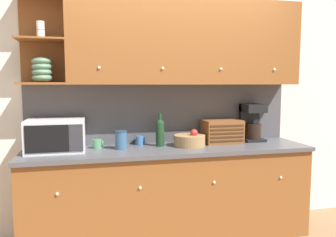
% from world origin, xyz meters
% --- Properties ---
extents(ground_plane, '(24.00, 24.00, 0.00)m').
position_xyz_m(ground_plane, '(0.00, 0.00, 0.00)').
color(ground_plane, '#896647').
extents(wall_back, '(5.15, 0.06, 2.60)m').
position_xyz_m(wall_back, '(0.00, 0.03, 1.30)').
color(wall_back, silver).
rests_on(wall_back, ground_plane).
extents(counter_unit, '(2.77, 0.62, 0.91)m').
position_xyz_m(counter_unit, '(0.00, -0.29, 0.46)').
color(counter_unit, brown).
rests_on(counter_unit, ground_plane).
extents(backsplash_panel, '(2.75, 0.01, 0.61)m').
position_xyz_m(backsplash_panel, '(0.00, -0.01, 1.22)').
color(backsplash_panel, '#4C4C51').
rests_on(backsplash_panel, counter_unit).
extents(upper_cabinets, '(2.75, 0.34, 0.84)m').
position_xyz_m(upper_cabinets, '(0.16, -0.16, 1.94)').
color(upper_cabinets, brown).
rests_on(upper_cabinets, backsplash_panel).
extents(microwave, '(0.51, 0.40, 0.30)m').
position_xyz_m(microwave, '(-1.06, -0.22, 1.06)').
color(microwave, silver).
rests_on(microwave, counter_unit).
extents(mug, '(0.10, 0.09, 0.09)m').
position_xyz_m(mug, '(-0.69, -0.18, 0.96)').
color(mug, '#4C845B').
rests_on(mug, counter_unit).
extents(storage_canister, '(0.12, 0.12, 0.17)m').
position_xyz_m(storage_canister, '(-0.47, -0.26, 1.00)').
color(storage_canister, '#33567A').
rests_on(storage_canister, counter_unit).
extents(mug_blue_second, '(0.09, 0.08, 0.09)m').
position_xyz_m(mug_blue_second, '(-0.26, -0.08, 0.96)').
color(mug_blue_second, '#38669E').
rests_on(mug_blue_second, counter_unit).
extents(wine_bottle, '(0.09, 0.09, 0.33)m').
position_xyz_m(wine_bottle, '(-0.08, -0.20, 1.06)').
color(wine_bottle, '#19381E').
rests_on(wine_bottle, counter_unit).
extents(fruit_basket, '(0.31, 0.31, 0.17)m').
position_xyz_m(fruit_basket, '(0.21, -0.26, 0.97)').
color(fruit_basket, '#937047').
rests_on(fruit_basket, counter_unit).
extents(bread_box, '(0.39, 0.27, 0.24)m').
position_xyz_m(bread_box, '(0.59, -0.17, 1.03)').
color(bread_box, brown).
rests_on(bread_box, counter_unit).
extents(coffee_maker, '(0.22, 0.22, 0.40)m').
position_xyz_m(coffee_maker, '(0.96, -0.12, 1.11)').
color(coffee_maker, black).
rests_on(coffee_maker, counter_unit).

